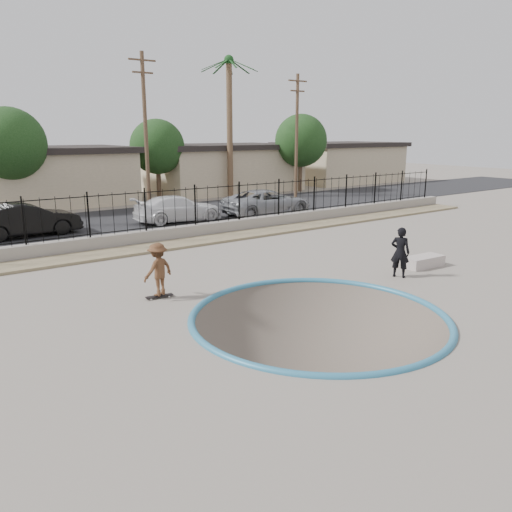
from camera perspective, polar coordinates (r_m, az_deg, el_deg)
The scene contains 23 objects.
ground at distance 24.69m, azimuth -13.79°, elevation -0.42°, with size 120.00×120.00×2.20m, color slate.
bowl_pit at distance 13.67m, azimuth 7.17°, elevation -6.95°, with size 6.84×6.84×1.80m, color #50453D, non-canonical shape.
coping_ring at distance 13.67m, azimuth 7.17°, elevation -6.95°, with size 7.04×7.04×0.20m, color teal.
rock_strip at distance 21.91m, azimuth -11.19°, elevation 1.03°, with size 42.00×1.60×0.11m, color #9A8965.
retaining_wall at distance 22.84m, azimuth -12.38°, elevation 2.12°, with size 42.00×0.45×0.60m, color gray.
fence at distance 22.64m, azimuth -12.54°, elevation 5.10°, with size 40.00×0.04×1.80m.
street at distance 29.08m, azimuth -17.65°, elevation 3.71°, with size 90.00×8.00×0.04m, color black.
house_center at distance 37.94m, azimuth -22.47°, elevation 8.55°, with size 10.60×8.60×3.90m.
house_east at distance 43.37m, azimuth -3.98°, elevation 10.10°, with size 12.60×8.60×3.90m.
house_east_far at distance 52.10m, azimuth 9.46°, elevation 10.58°, with size 11.60×8.60×3.90m.
palm_right at distance 38.48m, azimuth -3.07°, elevation 17.61°, with size 2.30×2.30×10.30m.
utility_pole_mid at distance 31.96m, azimuth -12.50°, elevation 13.81°, with size 1.70×0.24×9.50m.
utility_pole_right at distance 38.36m, azimuth 4.67°, elevation 13.67°, with size 1.70×0.24×9.00m.
street_tree_left at distance 33.80m, azimuth -26.40°, elevation 11.40°, with size 4.32×4.32×6.36m.
street_tree_mid at distance 37.76m, azimuth -11.23°, elevation 12.14°, with size 3.96×3.96×5.83m.
street_tree_right at distance 42.60m, azimuth 5.15°, elevation 12.99°, with size 4.32×4.32×6.36m.
skater at distance 15.13m, azimuth -11.11°, elevation -1.86°, with size 1.03×0.59×1.60m, color brown.
skateboard at distance 15.34m, azimuth -10.98°, elevation -4.52°, with size 0.85×0.32×0.07m.
videographer at distance 17.71m, azimuth 16.15°, elevation 0.41°, with size 0.64×0.42×1.75m, color black.
concrete_ledge at distance 19.50m, azimuth 18.59°, elevation -0.59°, with size 1.60×0.70×0.40m, color #ADA099.
car_b at distance 26.06m, azimuth -24.71°, elevation 3.77°, with size 1.67×4.78×1.57m, color black.
car_c at distance 28.05m, azimuth -8.87°, elevation 5.37°, with size 2.00×4.93×1.43m, color white.
car_d at distance 29.94m, azimuth 1.30°, elevation 6.16°, with size 2.54×5.51×1.53m, color #93969B.
Camera 1 is at (-8.76, -10.30, 4.85)m, focal length 35.00 mm.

